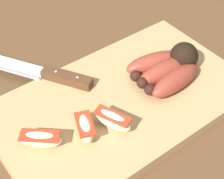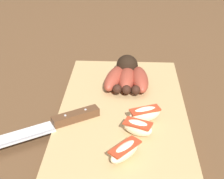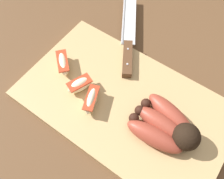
% 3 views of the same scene
% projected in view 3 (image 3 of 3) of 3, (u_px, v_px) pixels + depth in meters
% --- Properties ---
extents(ground_plane, '(6.00, 6.00, 0.00)m').
position_uv_depth(ground_plane, '(124.00, 109.00, 0.54)').
color(ground_plane, brown).
extents(cutting_board, '(0.46, 0.27, 0.02)m').
position_uv_depth(cutting_board, '(124.00, 103.00, 0.53)').
color(cutting_board, tan).
rests_on(cutting_board, ground_plane).
extents(banana_bunch, '(0.14, 0.12, 0.06)m').
position_uv_depth(banana_bunch, '(166.00, 127.00, 0.47)').
color(banana_bunch, black).
rests_on(banana_bunch, cutting_board).
extents(chefs_knife, '(0.17, 0.25, 0.02)m').
position_uv_depth(chefs_knife, '(128.00, 44.00, 0.60)').
color(chefs_knife, silver).
rests_on(chefs_knife, cutting_board).
extents(apple_wedge_near, '(0.04, 0.07, 0.03)m').
position_uv_depth(apple_wedge_near, '(92.00, 100.00, 0.51)').
color(apple_wedge_near, beige).
rests_on(apple_wedge_near, cutting_board).
extents(apple_wedge_middle, '(0.04, 0.06, 0.03)m').
position_uv_depth(apple_wedge_middle, '(80.00, 85.00, 0.53)').
color(apple_wedge_middle, beige).
rests_on(apple_wedge_middle, cutting_board).
extents(apple_wedge_far, '(0.07, 0.06, 0.03)m').
position_uv_depth(apple_wedge_far, '(62.00, 64.00, 0.55)').
color(apple_wedge_far, beige).
rests_on(apple_wedge_far, cutting_board).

